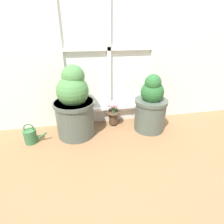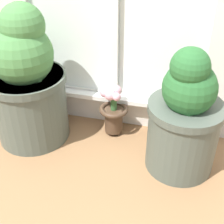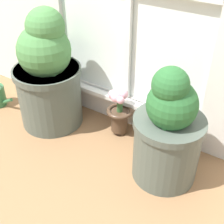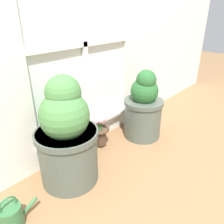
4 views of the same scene
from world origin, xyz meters
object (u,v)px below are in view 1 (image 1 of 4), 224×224
object	(u,v)px
potted_plant_right	(151,106)
watering_can	(31,136)
flower_vase	(113,113)
potted_plant_left	(74,106)

from	to	relation	value
potted_plant_right	watering_can	bearing A→B (deg)	-178.83
watering_can	flower_vase	bearing A→B (deg)	12.75
potted_plant_left	watering_can	size ratio (longest dim) A/B	3.36
potted_plant_left	flower_vase	xyz separation A→B (m)	(0.40, 0.12, -0.17)
potted_plant_right	flower_vase	world-z (taller)	potted_plant_right
potted_plant_left	watering_can	xyz separation A→B (m)	(-0.42, -0.07, -0.24)
flower_vase	potted_plant_right	bearing A→B (deg)	-24.35
flower_vase	watering_can	bearing A→B (deg)	-167.25
potted_plant_left	potted_plant_right	size ratio (longest dim) A/B	1.17
potted_plant_left	potted_plant_right	bearing A→B (deg)	-3.11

